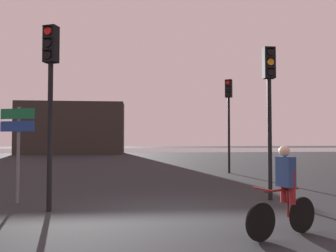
% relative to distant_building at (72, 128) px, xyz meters
% --- Properties ---
extents(ground_plane, '(120.00, 120.00, 0.00)m').
position_rel_distant_building_xyz_m(ground_plane, '(7.70, -29.72, -2.81)').
color(ground_plane, black).
extents(water_strip, '(80.00, 16.00, 0.01)m').
position_rel_distant_building_xyz_m(water_strip, '(7.70, 10.00, -2.81)').
color(water_strip, slate).
rests_on(water_strip, ground).
extents(distant_building, '(11.26, 4.00, 5.62)m').
position_rel_distant_building_xyz_m(distant_building, '(0.00, 0.00, 0.00)').
color(distant_building, '#2D2823').
rests_on(distant_building, ground).
extents(traffic_light_far_right, '(0.40, 0.42, 4.69)m').
position_rel_distant_building_xyz_m(traffic_light_far_right, '(11.65, -20.86, 0.44)').
color(traffic_light_far_right, black).
rests_on(traffic_light_far_right, ground).
extents(traffic_light_near_left, '(0.39, 0.41, 4.49)m').
position_rel_distant_building_xyz_m(traffic_light_near_left, '(4.94, -28.75, 0.31)').
color(traffic_light_near_left, black).
rests_on(traffic_light_near_left, ground).
extents(traffic_light_near_right, '(0.33, 0.34, 4.36)m').
position_rel_distant_building_xyz_m(traffic_light_near_right, '(10.80, -27.88, 0.23)').
color(traffic_light_near_right, black).
rests_on(traffic_light_near_right, ground).
extents(direction_sign_post, '(1.02, 0.46, 2.60)m').
position_rel_distant_building_xyz_m(direction_sign_post, '(3.83, -27.70, -1.02)').
color(direction_sign_post, slate).
rests_on(direction_sign_post, ground).
extents(cyclist, '(1.58, 0.77, 1.62)m').
position_rel_distant_building_xyz_m(cyclist, '(9.67, -31.19, -1.99)').
color(cyclist, black).
rests_on(cyclist, ground).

